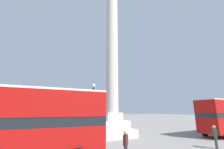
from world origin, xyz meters
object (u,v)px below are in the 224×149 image
Objects in this scene: monument_column at (112,66)px; bus_b at (1,122)px; street_lamp at (93,110)px; pedestrian_by_plinth at (126,143)px; pedestrian_near_lamp at (215,135)px; equestrian_statue at (12,123)px.

monument_column is 13.67m from bus_b.
monument_column is 7.11m from street_lamp.
bus_b is at bearing -148.46° from street_lamp.
pedestrian_by_plinth is (7.02, -1.47, -1.41)m from bus_b.
equestrian_statue is at bearing -86.26° from pedestrian_near_lamp.
monument_column is at bearing -41.07° from equestrian_statue.
equestrian_statue reaches higher than bus_b.
bus_b is at bearing -146.83° from monument_column.
pedestrian_near_lamp reaches higher than pedestrian_by_plinth.
monument_column is at bearing 35.33° from bus_b.
pedestrian_near_lamp is at bearing -7.09° from bus_b.
street_lamp is (6.72, 4.12, 0.65)m from bus_b.
equestrian_statue is at bearing -94.51° from pedestrian_by_plinth.
bus_b reaches higher than pedestrian_by_plinth.
pedestrian_by_plinth is (-8.03, 0.98, -0.07)m from pedestrian_near_lamp.
equestrian_statue reaches higher than street_lamp.
monument_column reaches higher than pedestrian_near_lamp.
monument_column is at bearing -107.60° from pedestrian_near_lamp.
pedestrian_near_lamp is at bearing -60.24° from equestrian_statue.
equestrian_statue reaches higher than pedestrian_near_lamp.
equestrian_statue is 9.91m from street_lamp.
street_lamp reaches higher than pedestrian_by_plinth.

